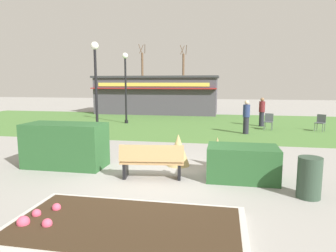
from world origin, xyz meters
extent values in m
plane|color=#999691|center=(0.00, 0.00, 0.00)|extent=(80.00, 80.00, 0.00)
cube|color=#4C7A38|center=(0.00, 10.81, 0.00)|extent=(36.00, 12.00, 0.01)
cube|color=beige|center=(0.16, -3.07, 0.07)|extent=(4.10, 2.23, 0.14)
cube|color=#382819|center=(0.16, -3.07, 0.14)|extent=(3.86, 1.99, 0.04)
sphere|color=#E54C6B|center=(-1.56, -3.42, 0.19)|extent=(0.22, 0.22, 0.22)
sphere|color=#E54C6B|center=(-1.13, -3.40, 0.19)|extent=(0.18, 0.18, 0.18)
sphere|color=#E54C6B|center=(-1.33, -2.76, 0.19)|extent=(0.17, 0.17, 0.17)
sphere|color=#E54C6B|center=(-1.54, -3.07, 0.19)|extent=(0.16, 0.16, 0.16)
cube|color=tan|center=(-0.09, -0.09, 0.45)|extent=(1.75, 0.69, 0.06)
cube|color=tan|center=(-0.06, -0.30, 0.73)|extent=(1.70, 0.34, 0.44)
cube|color=black|center=(-0.82, -0.18, 0.23)|extent=(0.14, 0.45, 0.45)
cube|color=black|center=(0.63, 0.01, 0.23)|extent=(0.14, 0.45, 0.45)
cube|color=tan|center=(-0.90, -0.19, 0.57)|extent=(0.12, 0.44, 0.06)
cube|color=tan|center=(0.71, 0.02, 0.57)|extent=(0.12, 0.44, 0.06)
cube|color=#28562B|center=(-2.95, 0.50, 0.67)|extent=(2.42, 1.10, 1.34)
cube|color=#28562B|center=(2.28, 0.21, 0.45)|extent=(1.82, 1.10, 0.90)
cone|color=tan|center=(1.60, 1.40, 0.46)|extent=(0.52, 0.52, 0.91)
cone|color=tan|center=(0.41, 1.28, 0.49)|extent=(0.71, 0.71, 0.99)
cylinder|color=black|center=(-4.04, 5.33, 0.10)|extent=(0.22, 0.22, 0.20)
cylinder|color=black|center=(-4.04, 5.33, 2.02)|extent=(0.12, 0.12, 4.04)
sphere|color=white|center=(-4.04, 5.33, 4.20)|extent=(0.36, 0.36, 0.36)
cylinder|color=black|center=(-4.32, 10.41, 0.10)|extent=(0.22, 0.22, 0.20)
cylinder|color=black|center=(-4.32, 10.41, 2.02)|extent=(0.12, 0.12, 4.04)
sphere|color=white|center=(-4.32, 10.41, 4.20)|extent=(0.36, 0.36, 0.36)
cylinder|color=#2D4233|center=(3.68, -0.82, 0.46)|extent=(0.52, 0.52, 0.93)
cube|color=#47424C|center=(-3.78, 17.07, 1.47)|extent=(9.85, 3.70, 2.93)
cube|color=#333338|center=(-3.78, 17.07, 3.01)|extent=(10.15, 4.00, 0.16)
cube|color=maroon|center=(-3.78, 15.04, 2.11)|extent=(9.95, 0.36, 0.08)
cube|color=#D8CC4C|center=(-3.78, 15.20, 2.40)|extent=(8.87, 0.04, 0.28)
cube|color=#4C5156|center=(4.15, 9.16, 0.45)|extent=(0.54, 0.54, 0.04)
cube|color=#4C5156|center=(4.21, 9.36, 0.67)|extent=(0.43, 0.16, 0.44)
cylinder|color=#4C5156|center=(3.92, 9.03, 0.23)|extent=(0.03, 0.03, 0.45)
cylinder|color=#4C5156|center=(4.28, 8.93, 0.23)|extent=(0.03, 0.03, 0.45)
cylinder|color=#4C5156|center=(4.02, 9.40, 0.23)|extent=(0.03, 0.03, 0.45)
cylinder|color=#4C5156|center=(4.39, 9.30, 0.23)|extent=(0.03, 0.03, 0.45)
cube|color=#4C5156|center=(6.76, 9.17, 0.45)|extent=(0.61, 0.61, 0.04)
cube|color=#4C5156|center=(6.87, 9.33, 0.67)|extent=(0.39, 0.27, 0.44)
cylinder|color=#4C5156|center=(6.50, 9.10, 0.23)|extent=(0.03, 0.03, 0.45)
cylinder|color=#4C5156|center=(6.82, 8.90, 0.23)|extent=(0.03, 0.03, 0.45)
cylinder|color=#4C5156|center=(6.70, 9.43, 0.23)|extent=(0.03, 0.03, 0.45)
cylinder|color=#4C5156|center=(7.02, 9.23, 0.23)|extent=(0.03, 0.03, 0.45)
cylinder|color=#23232D|center=(2.87, 7.68, 0.42)|extent=(0.28, 0.28, 0.85)
cylinder|color=navy|center=(2.87, 7.68, 1.16)|extent=(0.34, 0.34, 0.62)
sphere|color=beige|center=(2.87, 7.68, 1.58)|extent=(0.22, 0.22, 0.22)
cylinder|color=#23232D|center=(3.95, 10.56, 0.42)|extent=(0.28, 0.28, 0.85)
cylinder|color=maroon|center=(3.95, 10.56, 1.16)|extent=(0.34, 0.34, 0.62)
sphere|color=#8C6647|center=(3.95, 10.56, 1.58)|extent=(0.22, 0.22, 0.22)
cube|color=silver|center=(-4.84, 23.49, 0.55)|extent=(4.22, 1.85, 0.60)
cube|color=black|center=(-4.99, 23.50, 0.98)|extent=(2.33, 1.61, 0.44)
cylinder|color=black|center=(-3.52, 24.40, 0.32)|extent=(0.64, 0.23, 0.64)
cylinder|color=black|center=(-3.55, 22.56, 0.32)|extent=(0.64, 0.23, 0.64)
cylinder|color=black|center=(-6.13, 24.43, 0.32)|extent=(0.64, 0.23, 0.64)
cylinder|color=black|center=(-6.15, 22.59, 0.32)|extent=(0.64, 0.23, 0.64)
cylinder|color=brown|center=(-8.72, 30.34, 3.17)|extent=(0.28, 0.28, 6.33)
cylinder|color=brown|center=(-8.38, 30.44, 6.83)|extent=(0.25, 0.58, 1.12)
cylinder|color=brown|center=(-8.90, 30.64, 6.83)|extent=(0.54, 0.36, 1.12)
cylinder|color=brown|center=(-8.89, 30.04, 6.83)|extent=(0.54, 0.35, 1.12)
cylinder|color=brown|center=(-3.42, 30.51, 3.06)|extent=(0.28, 0.28, 6.12)
cylinder|color=brown|center=(-3.08, 30.61, 6.62)|extent=(0.25, 0.58, 1.12)
cylinder|color=brown|center=(-3.59, 30.81, 6.62)|extent=(0.54, 0.36, 1.12)
cylinder|color=brown|center=(-3.59, 30.20, 6.62)|extent=(0.54, 0.35, 1.12)
camera|label=1|loc=(1.77, -7.74, 2.56)|focal=32.20mm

